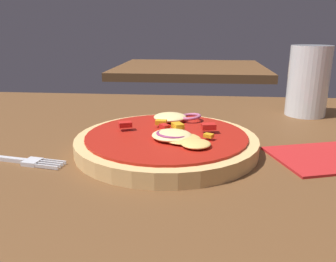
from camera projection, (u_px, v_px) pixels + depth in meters
dining_table at (208, 170)px, 0.42m from camera, size 1.46×0.81×0.03m
pizza at (167, 141)px, 0.44m from camera, size 0.23×0.23×0.03m
fork at (3, 159)px, 0.41m from camera, size 0.18×0.04×0.01m
beer_glass at (308, 86)px, 0.61m from camera, size 0.07×0.07×0.12m
background_table at (191, 69)px, 1.44m from camera, size 0.60×0.55×0.03m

